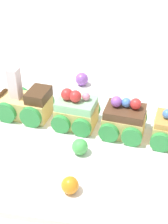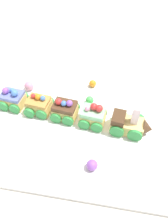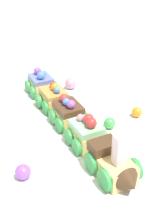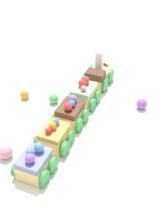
{
  "view_description": "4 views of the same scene",
  "coord_description": "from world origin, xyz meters",
  "px_view_note": "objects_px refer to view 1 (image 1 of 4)",
  "views": [
    {
      "loc": [
        -0.03,
        0.46,
        0.34
      ],
      "look_at": [
        0.04,
        0.03,
        0.05
      ],
      "focal_mm": 50.0,
      "sensor_mm": 36.0,
      "label": 1
    },
    {
      "loc": [
        0.11,
        -0.4,
        0.51
      ],
      "look_at": [
        0.03,
        0.02,
        0.04
      ],
      "focal_mm": 35.0,
      "sensor_mm": 36.0,
      "label": 2
    },
    {
      "loc": [
        0.49,
        -0.28,
        0.4
      ],
      "look_at": [
        0.02,
        0.03,
        0.06
      ],
      "focal_mm": 50.0,
      "sensor_mm": 36.0,
      "label": 3
    },
    {
      "loc": [
        -0.58,
        -0.17,
        0.51
      ],
      "look_at": [
        -0.03,
        -0.01,
        0.06
      ],
      "focal_mm": 50.0,
      "sensor_mm": 36.0,
      "label": 4
    }
  ],
  "objects_px": {
    "cake_car_mint": "(76,112)",
    "cake_car_chocolate": "(124,120)",
    "cake_train_locomotive": "(21,103)",
    "gumball_green": "(80,147)",
    "gumball_purple": "(82,79)",
    "gumball_orange": "(70,185)"
  },
  "relations": [
    {
      "from": "cake_train_locomotive",
      "to": "cake_car_mint",
      "type": "bearing_deg",
      "value": 179.88
    },
    {
      "from": "gumball_orange",
      "to": "cake_train_locomotive",
      "type": "bearing_deg",
      "value": -52.72
    },
    {
      "from": "cake_car_chocolate",
      "to": "gumball_green",
      "type": "distance_m",
      "value": 0.09
    },
    {
      "from": "cake_train_locomotive",
      "to": "cake_car_chocolate",
      "type": "xyz_separation_m",
      "value": [
        -0.19,
        0.02,
        0.0
      ]
    },
    {
      "from": "cake_train_locomotive",
      "to": "gumball_purple",
      "type": "bearing_deg",
      "value": -116.36
    },
    {
      "from": "cake_car_mint",
      "to": "cake_car_chocolate",
      "type": "height_order",
      "value": "cake_car_mint"
    },
    {
      "from": "gumball_purple",
      "to": "cake_car_chocolate",
      "type": "bearing_deg",
      "value": 123.33
    },
    {
      "from": "cake_car_mint",
      "to": "gumball_purple",
      "type": "relative_size",
      "value": 2.76
    },
    {
      "from": "cake_train_locomotive",
      "to": "cake_car_mint",
      "type": "relative_size",
      "value": 1.51
    },
    {
      "from": "cake_car_chocolate",
      "to": "gumball_orange",
      "type": "bearing_deg",
      "value": 74.01
    },
    {
      "from": "cake_car_mint",
      "to": "gumball_purple",
      "type": "bearing_deg",
      "value": -76.36
    },
    {
      "from": "gumball_green",
      "to": "gumball_purple",
      "type": "distance_m",
      "value": 0.23
    },
    {
      "from": "cake_train_locomotive",
      "to": "cake_car_mint",
      "type": "distance_m",
      "value": 0.11
    },
    {
      "from": "gumball_green",
      "to": "cake_car_chocolate",
      "type": "bearing_deg",
      "value": -133.67
    },
    {
      "from": "cake_car_mint",
      "to": "gumball_green",
      "type": "distance_m",
      "value": 0.08
    },
    {
      "from": "cake_car_mint",
      "to": "gumball_orange",
      "type": "distance_m",
      "value": 0.16
    },
    {
      "from": "gumball_green",
      "to": "gumball_purple",
      "type": "bearing_deg",
      "value": -79.96
    },
    {
      "from": "cake_train_locomotive",
      "to": "gumball_purple",
      "type": "height_order",
      "value": "cake_train_locomotive"
    },
    {
      "from": "cake_car_mint",
      "to": "gumball_orange",
      "type": "bearing_deg",
      "value": 105.1
    },
    {
      "from": "cake_car_chocolate",
      "to": "gumball_orange",
      "type": "relative_size",
      "value": 3.21
    },
    {
      "from": "cake_train_locomotive",
      "to": "gumball_orange",
      "type": "relative_size",
      "value": 4.86
    },
    {
      "from": "cake_car_chocolate",
      "to": "gumball_green",
      "type": "relative_size",
      "value": 3.05
    }
  ]
}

